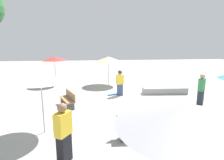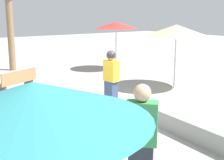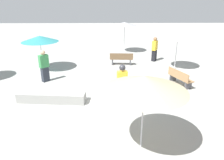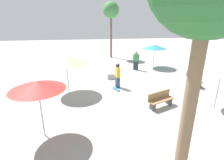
% 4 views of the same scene
% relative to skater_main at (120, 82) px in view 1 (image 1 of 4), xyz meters
% --- Properties ---
extents(ground_plane, '(60.00, 60.00, 0.00)m').
position_rel_skater_main_xyz_m(ground_plane, '(-0.81, -0.70, -0.93)').
color(ground_plane, '#9E9E99').
extents(skater_main, '(0.31, 0.48, 1.73)m').
position_rel_skater_main_xyz_m(skater_main, '(0.00, 0.00, 0.00)').
color(skater_main, '#38476B').
rests_on(skater_main, ground_plane).
extents(skateboard, '(0.47, 0.82, 0.07)m').
position_rel_skater_main_xyz_m(skateboard, '(0.18, 0.43, -0.87)').
color(skateboard, teal).
rests_on(skateboard, ground_plane).
extents(concrete_ledge, '(0.91, 3.11, 0.44)m').
position_rel_skater_main_xyz_m(concrete_ledge, '(0.04, -3.20, -0.71)').
color(concrete_ledge, gray).
rests_on(concrete_ledge, ground_plane).
extents(bench_near, '(1.65, 1.02, 0.85)m').
position_rel_skater_main_xyz_m(bench_near, '(-1.81, 3.21, -0.51)').
color(bench_near, '#47474C').
rests_on(bench_near, ground_plane).
extents(bench_far, '(0.55, 1.63, 0.85)m').
position_rel_skater_main_xyz_m(bench_far, '(-5.60, 0.30, -0.51)').
color(bench_far, '#47474C').
rests_on(bench_far, ground_plane).
extents(shade_umbrella_white, '(1.95, 1.95, 2.37)m').
position_rel_skater_main_xyz_m(shade_umbrella_white, '(-4.68, 3.79, 1.25)').
color(shade_umbrella_white, '#B7B7BC').
rests_on(shade_umbrella_white, ground_plane).
extents(shade_umbrella_tan, '(2.54, 2.54, 2.42)m').
position_rel_skater_main_xyz_m(shade_umbrella_tan, '(3.34, 0.41, 1.26)').
color(shade_umbrella_tan, '#B7B7BC').
rests_on(shade_umbrella_tan, ground_plane).
extents(shade_umbrella_grey, '(1.95, 1.95, 2.53)m').
position_rel_skater_main_xyz_m(shade_umbrella_grey, '(-9.18, 0.73, 1.45)').
color(shade_umbrella_grey, '#B7B7BC').
rests_on(shade_umbrella_grey, ground_plane).
extents(shade_umbrella_red, '(2.09, 2.09, 2.41)m').
position_rel_skater_main_xyz_m(shade_umbrella_red, '(3.97, 4.89, 1.31)').
color(shade_umbrella_red, '#B7B7BC').
rests_on(shade_umbrella_red, ground_plane).
extents(bystander_watching, '(0.55, 0.49, 1.77)m').
position_rel_skater_main_xyz_m(bystander_watching, '(-6.55, 2.77, -0.05)').
color(bystander_watching, black).
rests_on(bystander_watching, ground_plane).
extents(bystander_far, '(0.53, 0.54, 1.80)m').
position_rel_skater_main_xyz_m(bystander_far, '(-2.52, -4.15, -0.04)').
color(bystander_far, '#282D38').
rests_on(bystander_far, ground_plane).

